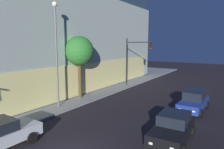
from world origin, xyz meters
TOP-DOWN VIEW (x-y plane):
  - modern_building at (12.54, 22.66)m, footprint 33.07×29.78m
  - traffic_light_far_corner at (18.28, 5.47)m, footprint 0.39×3.93m
  - street_lamp_sidewalk at (5.76, 6.83)m, footprint 0.44×0.44m
  - sidewalk_tree at (9.22, 7.28)m, footprint 3.00×3.00m
  - car_silver at (-1.11, 4.09)m, footprint 4.15×2.19m
  - car_black at (4.93, -3.74)m, footprint 4.47×2.16m
  - car_blue at (11.60, -3.62)m, footprint 4.65×2.05m

SIDE VIEW (x-z plane):
  - car_silver at x=-1.11m, z-range 0.01..1.62m
  - car_black at x=4.93m, z-range 0.00..1.65m
  - car_blue at x=11.60m, z-range 0.02..1.74m
  - traffic_light_far_corner at x=18.28m, z-range 1.13..7.54m
  - sidewalk_tree at x=9.22m, z-range 1.80..8.22m
  - street_lamp_sidewalk at x=5.76m, z-range 1.21..10.37m
  - modern_building at x=12.54m, z-range -0.07..14.09m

